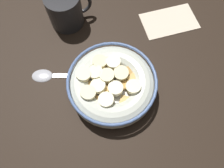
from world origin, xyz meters
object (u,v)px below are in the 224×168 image
(folded_napkin, at_px, (169,21))
(coffee_mug, at_px, (66,10))
(cereal_bowl, at_px, (112,84))
(spoon, at_px, (54,75))

(folded_napkin, bearing_deg, coffee_mug, 157.14)
(cereal_bowl, distance_m, spoon, 0.13)
(cereal_bowl, distance_m, coffee_mug, 0.21)
(spoon, xyz_separation_m, coffee_mug, (0.07, 0.13, 0.04))
(spoon, bearing_deg, folded_napkin, 6.28)
(spoon, xyz_separation_m, folded_napkin, (0.30, 0.03, -0.00))
(spoon, distance_m, folded_napkin, 0.30)
(spoon, height_order, folded_napkin, spoon)
(cereal_bowl, height_order, coffee_mug, coffee_mug)
(cereal_bowl, xyz_separation_m, folded_napkin, (0.20, 0.11, -0.03))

